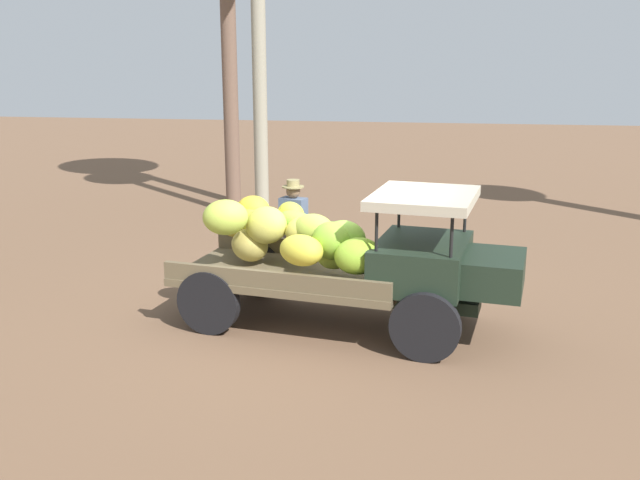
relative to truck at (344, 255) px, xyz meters
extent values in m
plane|color=brown|center=(-0.21, 0.32, -0.98)|extent=(60.00, 60.00, 0.00)
cube|color=black|center=(-0.23, 0.03, -0.51)|extent=(4.02, 1.04, 0.16)
cylinder|color=black|center=(1.33, 0.60, -0.56)|extent=(0.85, 0.27, 0.84)
cylinder|color=black|center=(1.09, -0.98, -0.56)|extent=(0.85, 0.27, 0.84)
cylinder|color=black|center=(-1.44, 1.03, -0.56)|extent=(0.85, 0.27, 0.84)
cylinder|color=black|center=(-1.68, -0.55, -0.56)|extent=(0.85, 0.27, 0.84)
cube|color=brown|center=(-0.67, 0.10, -0.33)|extent=(3.23, 2.15, 0.10)
cube|color=brown|center=(-0.55, 0.89, -0.17)|extent=(2.98, 0.53, 0.22)
cube|color=brown|center=(-0.79, -0.69, -0.17)|extent=(2.98, 0.53, 0.22)
cube|color=black|center=(1.01, -0.16, -0.01)|extent=(1.32, 1.67, 0.55)
cube|color=black|center=(1.90, -0.29, -0.06)|extent=(0.85, 1.16, 0.44)
cylinder|color=black|center=(1.54, 0.41, 0.54)|extent=(0.04, 0.04, 0.55)
cylinder|color=black|center=(1.35, -0.86, 0.54)|extent=(0.04, 0.04, 0.55)
cylinder|color=black|center=(0.67, 0.55, 0.54)|extent=(0.04, 0.04, 0.55)
cylinder|color=black|center=(0.48, -0.73, 0.54)|extent=(0.04, 0.04, 0.55)
cube|color=#BCB197|center=(1.01, -0.16, 0.82)|extent=(1.44, 1.69, 0.12)
ellipsoid|color=gold|center=(-0.53, 0.18, 0.25)|extent=(0.79, 0.77, 0.53)
ellipsoid|color=#B5CF45|center=(-0.12, -0.14, 0.03)|extent=(0.49, 0.54, 0.43)
ellipsoid|color=gold|center=(-0.46, -0.58, 0.20)|extent=(0.78, 0.74, 0.41)
ellipsoid|color=#89B72D|center=(0.24, -0.55, 0.15)|extent=(0.82, 0.83, 0.60)
ellipsoid|color=#ABBF44|center=(-0.41, 0.03, 0.32)|extent=(0.73, 0.68, 0.53)
ellipsoid|color=gold|center=(-1.11, 0.64, 0.21)|extent=(0.51, 0.50, 0.46)
ellipsoid|color=#B4CC48|center=(-1.58, -0.01, 0.45)|extent=(0.70, 0.61, 0.50)
ellipsoid|color=#84B434|center=(-0.12, -0.32, 0.27)|extent=(0.65, 0.67, 0.57)
ellipsoid|color=#8FC33F|center=(0.02, -0.20, 0.27)|extent=(0.57, 0.56, 0.60)
ellipsoid|color=yellow|center=(-1.40, 0.71, 0.41)|extent=(0.70, 0.70, 0.51)
ellipsoid|color=gold|center=(-1.61, 0.76, 0.19)|extent=(0.69, 0.46, 0.44)
ellipsoid|color=#87C03C|center=(-0.75, 0.44, 0.29)|extent=(0.73, 0.65, 0.45)
ellipsoid|color=gold|center=(-0.85, 0.71, 0.34)|extent=(0.62, 0.65, 0.40)
ellipsoid|color=tan|center=(-1.34, 0.28, 0.00)|extent=(0.82, 0.83, 0.60)
ellipsoid|color=#C0B84C|center=(-1.08, 0.17, 0.32)|extent=(0.72, 0.71, 0.64)
ellipsoid|color=yellow|center=(-1.44, 0.58, 0.29)|extent=(0.76, 0.73, 0.48)
cylinder|color=#B7A9A8|center=(-0.90, 1.71, -0.59)|extent=(0.15, 0.15, 0.78)
cylinder|color=#B7A9A8|center=(-1.15, 1.78, -0.59)|extent=(0.15, 0.15, 0.78)
cube|color=slate|center=(-1.02, 1.75, 0.09)|extent=(0.45, 0.34, 0.58)
cylinder|color=slate|center=(-0.96, 1.62, 0.18)|extent=(0.24, 0.41, 0.10)
cylinder|color=slate|center=(-1.15, 1.68, 0.18)|extent=(0.38, 0.31, 0.10)
sphere|color=#856346|center=(-1.02, 1.75, 0.49)|extent=(0.22, 0.22, 0.22)
cylinder|color=#8B7F51|center=(-1.02, 1.75, 0.56)|extent=(0.34, 0.34, 0.02)
cylinder|color=#8B7F51|center=(-1.02, 1.75, 0.62)|extent=(0.20, 0.20, 0.10)
ellipsoid|color=#B2CC3A|center=(0.41, 1.85, -0.84)|extent=(0.38, 0.57, 0.30)
cylinder|color=brown|center=(-3.79, 7.93, 2.56)|extent=(0.37, 0.37, 7.08)
cylinder|color=gray|center=(-2.54, 5.86, 2.59)|extent=(0.30, 0.30, 7.14)
camera|label=1|loc=(1.13, -8.89, 2.52)|focal=40.05mm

